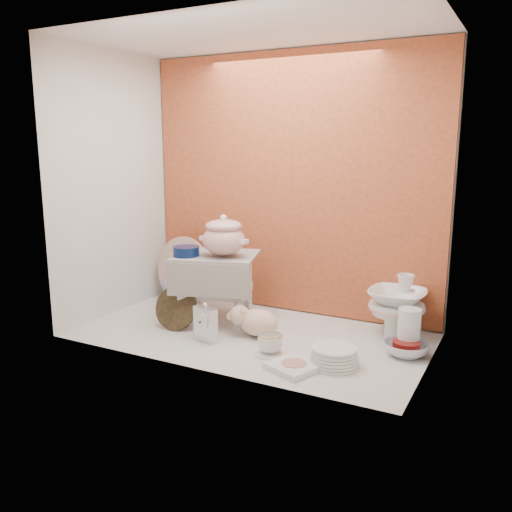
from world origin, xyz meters
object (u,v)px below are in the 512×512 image
at_px(soup_tureen, 224,235).
at_px(dinner_plate_stack, 334,356).
at_px(plush_pig, 259,322).
at_px(step_stool, 216,288).
at_px(crystal_bowl, 406,349).
at_px(blue_white_vase, 179,281).
at_px(gold_rim_teacup, 270,343).
at_px(mantel_clock, 205,322).
at_px(floral_platter, 183,270).
at_px(porcelain_tower, 397,305).

bearing_deg(soup_tureen, dinner_plate_stack, -19.52).
bearing_deg(plush_pig, dinner_plate_stack, -16.42).
relative_size(step_stool, crystal_bowl, 2.12).
bearing_deg(plush_pig, blue_white_vase, 157.29).
relative_size(blue_white_vase, gold_rim_teacup, 1.92).
xyz_separation_m(blue_white_vase, crystal_bowl, (1.51, -0.28, -0.08)).
height_order(blue_white_vase, mantel_clock, blue_white_vase).
bearing_deg(floral_platter, crystal_bowl, -8.88).
xyz_separation_m(soup_tureen, dinner_plate_stack, (0.73, -0.26, -0.46)).
xyz_separation_m(plush_pig, dinner_plate_stack, (0.47, -0.17, -0.03)).
bearing_deg(blue_white_vase, mantel_clock, -44.91).
relative_size(mantel_clock, gold_rim_teacup, 1.64).
relative_size(soup_tureen, dinner_plate_stack, 1.20).
bearing_deg(mantel_clock, step_stool, 126.94).
bearing_deg(crystal_bowl, soup_tureen, -179.22).
relative_size(gold_rim_teacup, dinner_plate_stack, 0.53).
distance_m(step_stool, porcelain_tower, 0.98).
height_order(blue_white_vase, porcelain_tower, porcelain_tower).
relative_size(blue_white_vase, plush_pig, 0.86).
xyz_separation_m(soup_tureen, porcelain_tower, (0.88, 0.26, -0.33)).
bearing_deg(porcelain_tower, blue_white_vase, 178.68).
bearing_deg(gold_rim_teacup, crystal_bowl, 26.30).
xyz_separation_m(plush_pig, gold_rim_teacup, (0.16, -0.19, -0.02)).
distance_m(gold_rim_teacup, dinner_plate_stack, 0.32).
bearing_deg(soup_tureen, crystal_bowl, 0.78).
xyz_separation_m(soup_tureen, gold_rim_teacup, (0.41, -0.27, -0.44)).
relative_size(plush_pig, gold_rim_teacup, 2.23).
xyz_separation_m(floral_platter, plush_pig, (0.70, -0.32, -0.13)).
bearing_deg(dinner_plate_stack, crystal_bowl, 46.07).
distance_m(step_stool, soup_tureen, 0.32).
bearing_deg(dinner_plate_stack, floral_platter, 157.08).
xyz_separation_m(mantel_clock, gold_rim_teacup, (0.37, -0.01, -0.04)).
relative_size(soup_tureen, gold_rim_teacup, 2.26).
distance_m(soup_tureen, dinner_plate_stack, 0.90).
relative_size(step_stool, dinner_plate_stack, 1.97).
bearing_deg(floral_platter, step_stool, -29.16).
bearing_deg(floral_platter, plush_pig, -24.81).
distance_m(soup_tureen, gold_rim_teacup, 0.66).
relative_size(soup_tureen, floral_platter, 0.64).
bearing_deg(gold_rim_teacup, blue_white_vase, 148.61).
distance_m(floral_platter, porcelain_tower, 1.33).
bearing_deg(plush_pig, crystal_bowl, 11.33).
relative_size(blue_white_vase, crystal_bowl, 1.10).
height_order(step_stool, gold_rim_teacup, step_stool).
bearing_deg(porcelain_tower, soup_tureen, -163.34).
bearing_deg(gold_rim_teacup, step_stool, 148.17).
bearing_deg(soup_tureen, porcelain_tower, 16.66).
relative_size(crystal_bowl, porcelain_tower, 0.62).
height_order(soup_tureen, blue_white_vase, soup_tureen).
bearing_deg(gold_rim_teacup, porcelain_tower, 48.90).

